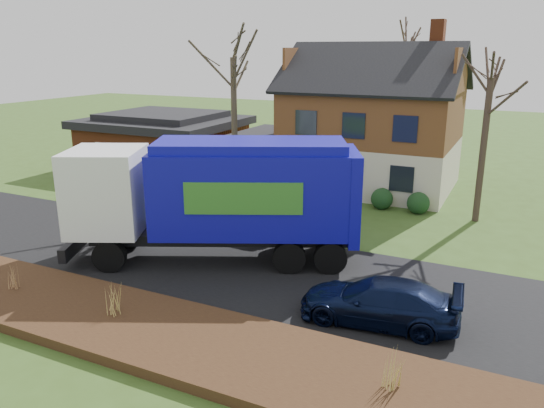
% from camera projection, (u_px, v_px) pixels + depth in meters
% --- Properties ---
extents(ground, '(120.00, 120.00, 0.00)m').
position_uv_depth(ground, '(216.00, 263.00, 19.95)').
color(ground, '#35501A').
rests_on(ground, ground).
extents(road, '(80.00, 7.00, 0.02)m').
position_uv_depth(road, '(216.00, 262.00, 19.94)').
color(road, black).
rests_on(road, ground).
extents(mulch_verge, '(80.00, 3.50, 0.30)m').
position_uv_depth(mulch_verge, '(120.00, 322.00, 15.32)').
color(mulch_verge, black).
rests_on(mulch_verge, ground).
extents(main_house, '(12.95, 8.95, 9.26)m').
position_uv_depth(main_house, '(364.00, 117.00, 30.21)').
color(main_house, beige).
rests_on(main_house, ground).
extents(ranch_house, '(9.80, 8.20, 3.70)m').
position_uv_depth(ranch_house, '(164.00, 140.00, 35.67)').
color(ranch_house, brown).
rests_on(ranch_house, ground).
extents(garbage_truck, '(10.92, 7.07, 4.59)m').
position_uv_depth(garbage_truck, '(220.00, 193.00, 19.51)').
color(garbage_truck, black).
rests_on(garbage_truck, ground).
extents(silver_sedan, '(5.15, 2.89, 1.61)m').
position_uv_depth(silver_sedan, '(245.00, 211.00, 23.61)').
color(silver_sedan, '#93959A').
rests_on(silver_sedan, ground).
extents(navy_wagon, '(4.76, 2.31, 1.34)m').
position_uv_depth(navy_wagon, '(379.00, 302.00, 15.42)').
color(navy_wagon, black).
rests_on(navy_wagon, ground).
extents(tree_front_west, '(3.43, 3.43, 10.21)m').
position_uv_depth(tree_front_west, '(233.00, 35.00, 25.87)').
color(tree_front_west, '#413727').
rests_on(tree_front_west, ground).
extents(tree_front_east, '(3.37, 3.37, 9.37)m').
position_uv_depth(tree_front_east, '(494.00, 52.00, 22.69)').
color(tree_front_east, '#3E2F25').
rests_on(tree_front_east, ground).
extents(tree_back, '(3.44, 3.44, 10.89)m').
position_uv_depth(tree_back, '(407.00, 28.00, 35.44)').
color(tree_back, '#46342A').
rests_on(tree_back, ground).
extents(grass_clump_west, '(0.31, 0.26, 0.83)m').
position_uv_depth(grass_clump_west, '(13.00, 276.00, 17.03)').
color(grass_clump_west, '#A47648').
rests_on(grass_clump_west, mulch_verge).
extents(grass_clump_mid, '(0.35, 0.29, 0.98)m').
position_uv_depth(grass_clump_mid, '(115.00, 298.00, 15.39)').
color(grass_clump_mid, tan).
rests_on(grass_clump_mid, mulch_verge).
extents(grass_clump_east, '(0.38, 0.32, 0.96)m').
position_uv_depth(grass_clump_east, '(396.00, 371.00, 11.89)').
color(grass_clump_east, tan).
rests_on(grass_clump_east, mulch_verge).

